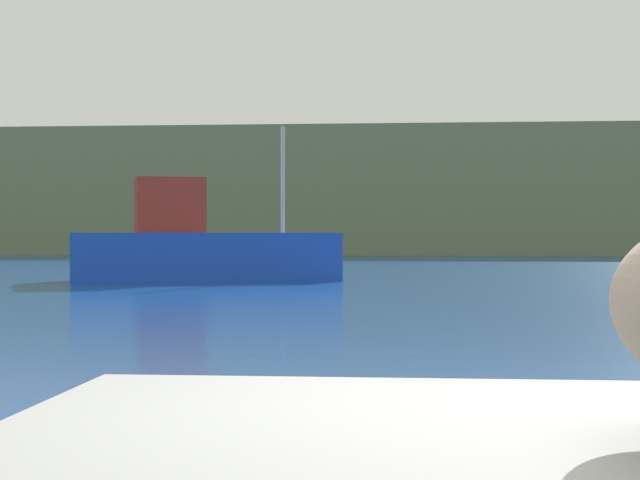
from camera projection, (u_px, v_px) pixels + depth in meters
hillside_backdrop at (420, 194)px, 71.53m from camera, size 140.00×15.48×7.95m
fishing_boat_blue at (199, 248)px, 29.33m from camera, size 7.57×4.38×4.30m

